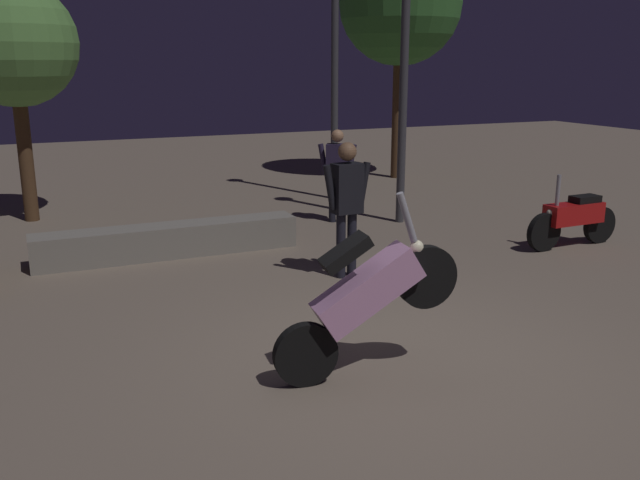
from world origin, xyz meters
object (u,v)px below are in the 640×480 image
Objects in this scene: motorcycle_red_parked_right at (574,218)px; person_bystander_far at (337,168)px; motorcycle_pink_foreground at (367,296)px; streetlamp_near at (335,33)px; streetlamp_far at (405,40)px; person_rider_beside at (347,198)px.

motorcycle_red_parked_right is 1.05× the size of person_bystander_far.
motorcycle_pink_foreground is 8.44m from streetlamp_near.
streetlamp_far is at bearing -81.74° from person_bystander_far.
streetlamp_far is (3.30, 5.10, 2.27)m from motorcycle_pink_foreground.
person_rider_beside is 1.09× the size of person_bystander_far.
motorcycle_red_parked_right is at bearing -107.49° from person_bystander_far.
person_bystander_far is at bearing 73.30° from motorcycle_pink_foreground.
streetlamp_far is at bearing -86.04° from streetlamp_near.
motorcycle_red_parked_right is at bearing 34.62° from motorcycle_pink_foreground.
streetlamp_near reaches higher than person_rider_beside.
person_bystander_far is at bearing -113.49° from streetlamp_near.
streetlamp_near is 1.07× the size of streetlamp_far.
streetlamp_near reaches higher than streetlamp_far.
motorcycle_pink_foreground is 5.99m from person_bystander_far.
motorcycle_red_parked_right is 3.86m from person_bystander_far.
motorcycle_pink_foreground is at bearing -112.88° from streetlamp_near.
motorcycle_pink_foreground is 0.96× the size of person_rider_beside.
streetlamp_near is (3.14, 7.44, 2.45)m from motorcycle_pink_foreground.
motorcycle_red_parked_right is at bearing -58.27° from streetlamp_far.
streetlamp_far is (2.20, 2.43, 1.98)m from person_rider_beside.
motorcycle_pink_foreground is at bearing 26.93° from motorcycle_red_parked_right.
streetlamp_near is (0.83, 1.92, 2.26)m from person_bystander_far.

